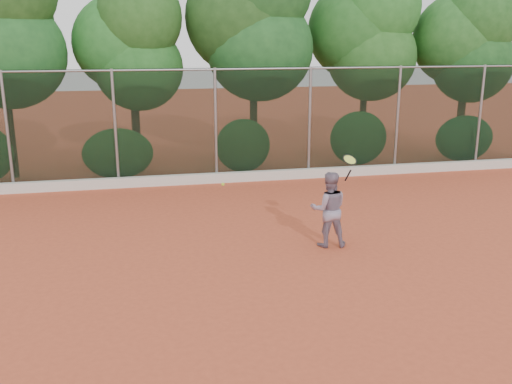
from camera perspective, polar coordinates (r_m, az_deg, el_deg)
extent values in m
plane|color=#C34D2E|center=(11.42, 1.04, -7.36)|extent=(80.00, 80.00, 0.00)
cube|color=silver|center=(17.77, -3.87, 1.42)|extent=(24.00, 0.20, 0.30)
imported|color=gray|center=(12.31, 7.28, -1.73)|extent=(0.89, 0.74, 1.65)
cube|color=black|center=(17.63, -4.05, 6.62)|extent=(24.00, 0.01, 3.50)
cylinder|color=gray|center=(17.46, -4.15, 12.14)|extent=(24.00, 0.06, 0.06)
cylinder|color=gray|center=(17.84, -23.59, 5.48)|extent=(0.09, 0.09, 3.50)
cylinder|color=gray|center=(17.48, -13.89, 6.13)|extent=(0.09, 0.09, 3.50)
cylinder|color=gray|center=(17.63, -4.05, 6.62)|extent=(0.09, 0.09, 3.50)
cylinder|color=gray|center=(18.28, 5.37, 6.90)|extent=(0.09, 0.09, 3.50)
cylinder|color=gray|center=(19.37, 13.95, 6.99)|extent=(0.09, 0.09, 3.50)
cylinder|color=gray|center=(20.85, 21.46, 6.95)|extent=(0.09, 0.09, 3.50)
cylinder|color=#3D2C17|center=(19.79, -23.30, 5.48)|extent=(0.24, 0.24, 2.90)
ellipsoid|color=#2B722C|center=(19.44, -23.54, 12.60)|extent=(3.50, 2.90, 3.40)
cylinder|color=#412619|center=(19.83, -11.87, 5.69)|extent=(0.28, 0.28, 2.40)
ellipsoid|color=#205B1F|center=(19.50, -11.63, 12.05)|extent=(2.90, 2.40, 2.80)
ellipsoid|color=#216122|center=(19.77, -13.26, 14.33)|extent=(3.20, 2.70, 3.10)
ellipsoid|color=#214F1B|center=(19.28, -11.57, 16.79)|extent=(2.70, 2.30, 2.90)
cylinder|color=#3B2916|center=(19.89, -0.24, 6.91)|extent=(0.26, 0.26, 3.00)
ellipsoid|color=#296C2A|center=(19.62, 0.40, 14.13)|extent=(3.60, 3.00, 3.50)
ellipsoid|color=#2D5E23|center=(19.82, -1.26, 17.03)|extent=(3.90, 3.20, 3.80)
cylinder|color=#3A2516|center=(21.30, 10.59, 6.81)|extent=(0.24, 0.24, 2.70)
ellipsoid|color=#22551D|center=(21.07, 11.53, 13.10)|extent=(3.20, 2.70, 3.10)
ellipsoid|color=#1D521C|center=(21.15, 10.05, 15.62)|extent=(3.50, 2.90, 3.40)
ellipsoid|color=#216122|center=(21.03, 12.16, 17.70)|extent=(3.00, 2.50, 3.10)
cylinder|color=#462F1B|center=(22.63, 19.73, 6.41)|extent=(0.28, 0.28, 2.50)
ellipsoid|color=#286626|center=(22.45, 20.83, 12.03)|extent=(3.00, 2.50, 2.90)
ellipsoid|color=#34762D|center=(22.43, 19.50, 14.20)|extent=(3.30, 2.80, 3.20)
ellipsoid|color=#30702A|center=(22.41, 21.59, 16.07)|extent=(2.80, 2.40, 3.00)
ellipsoid|color=#3B762D|center=(18.43, -13.64, 3.76)|extent=(2.20, 1.16, 1.60)
ellipsoid|color=#366E2A|center=(18.70, -1.30, 4.66)|extent=(1.80, 1.04, 1.76)
ellipsoid|color=#32742C|center=(19.80, 10.20, 5.32)|extent=(2.00, 1.10, 1.84)
ellipsoid|color=#2A6E2C|center=(21.64, 20.10, 5.06)|extent=(2.16, 1.12, 1.64)
cylinder|color=black|center=(12.12, 9.18, 1.65)|extent=(0.09, 0.20, 0.28)
torus|color=black|center=(11.99, 9.36, 3.21)|extent=(0.37, 0.34, 0.19)
cylinder|color=#D4E242|center=(11.99, 9.36, 3.21)|extent=(0.31, 0.28, 0.15)
sphere|color=#B4D530|center=(12.07, -3.33, 0.78)|extent=(0.07, 0.07, 0.07)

